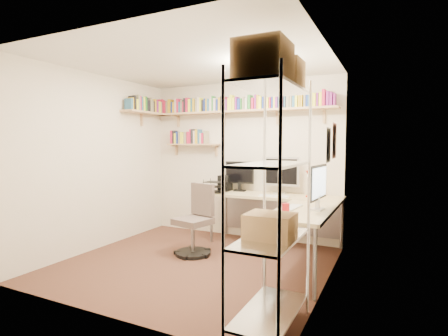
{
  "coord_description": "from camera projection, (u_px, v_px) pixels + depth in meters",
  "views": [
    {
      "loc": [
        2.23,
        -3.71,
        1.51
      ],
      "look_at": [
        0.15,
        0.55,
        1.18
      ],
      "focal_mm": 28.0,
      "sensor_mm": 36.0,
      "label": 1
    }
  ],
  "objects": [
    {
      "name": "wall_shelves",
      "position": [
        213.0,
        112.0,
        5.62
      ],
      "size": [
        3.12,
        1.09,
        0.8
      ],
      "color": "tan",
      "rests_on": "ground"
    },
    {
      "name": "wire_rack",
      "position": [
        270.0,
        138.0,
        2.7
      ],
      "size": [
        0.44,
        0.89,
        2.25
      ],
      "rotation": [
        0.0,
        0.0,
        -0.0
      ],
      "color": "silver",
      "rests_on": "ground"
    },
    {
      "name": "room_shell",
      "position": [
        194.0,
        141.0,
        4.3
      ],
      "size": [
        3.24,
        3.04,
        2.52
      ],
      "color": "beige",
      "rests_on": "ground"
    },
    {
      "name": "ground",
      "position": [
        195.0,
        264.0,
        4.41
      ],
      "size": [
        3.2,
        3.2,
        0.0
      ],
      "primitive_type": "plane",
      "color": "#46291E",
      "rests_on": "ground"
    },
    {
      "name": "corner_desk",
      "position": [
        272.0,
        198.0,
        4.91
      ],
      "size": [
        2.02,
        1.97,
        1.31
      ],
      "color": "beige",
      "rests_on": "ground"
    },
    {
      "name": "office_chair",
      "position": [
        196.0,
        225.0,
        4.77
      ],
      "size": [
        0.52,
        0.53,
        0.96
      ],
      "rotation": [
        0.0,
        0.0,
        -0.23
      ],
      "color": "black",
      "rests_on": "ground"
    }
  ]
}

